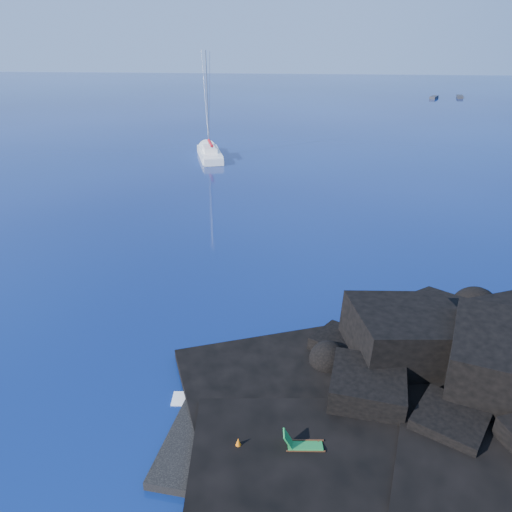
{
  "coord_description": "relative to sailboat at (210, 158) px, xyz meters",
  "views": [
    {
      "loc": [
        5.1,
        -14.05,
        14.43
      ],
      "look_at": [
        2.27,
        13.78,
        2.0
      ],
      "focal_mm": 35.0,
      "sensor_mm": 36.0,
      "label": 1
    }
  ],
  "objects": [
    {
      "name": "distant_boat_b",
      "position": [
        49.9,
        71.63,
        0.0
      ],
      "size": [
        2.22,
        4.69,
        0.6
      ],
      "primitive_type": "cube",
      "rotation": [
        0.0,
        0.0,
        -0.19
      ],
      "color": "#232428",
      "rests_on": "ground"
    },
    {
      "name": "deck_chair",
      "position": [
        12.72,
        -48.72,
        0.85
      ],
      "size": [
        1.51,
        0.77,
        1.0
      ],
      "primitive_type": null,
      "rotation": [
        0.0,
        0.0,
        0.09
      ],
      "color": "#1A7533",
      "rests_on": "beach"
    },
    {
      "name": "towel",
      "position": [
        10.68,
        -48.48,
        0.37
      ],
      "size": [
        2.05,
        1.32,
        0.05
      ],
      "primitive_type": "cube",
      "rotation": [
        0.0,
        0.0,
        0.24
      ],
      "color": "silver",
      "rests_on": "beach"
    },
    {
      "name": "headland",
      "position": [
        20.23,
        -45.64,
        0.0
      ],
      "size": [
        24.0,
        24.0,
        3.6
      ],
      "primitive_type": null,
      "color": "black",
      "rests_on": "ground"
    },
    {
      "name": "surf_foam",
      "position": [
        12.23,
        -43.64,
        0.0
      ],
      "size": [
        10.0,
        8.0,
        0.06
      ],
      "primitive_type": null,
      "color": "white",
      "rests_on": "ground"
    },
    {
      "name": "sunbather",
      "position": [
        10.68,
        -48.48,
        0.51
      ],
      "size": [
        1.64,
        0.76,
        0.21
      ],
      "primitive_type": null,
      "rotation": [
        0.0,
        0.0,
        0.24
      ],
      "color": "tan",
      "rests_on": "towel"
    },
    {
      "name": "distant_boat_a",
      "position": [
        43.22,
        69.83,
        0.0
      ],
      "size": [
        3.01,
        4.53,
        0.58
      ],
      "primitive_type": "cube",
      "rotation": [
        0.0,
        0.0,
        -0.42
      ],
      "color": "#29282E",
      "rests_on": "ground"
    },
    {
      "name": "beach",
      "position": [
        11.73,
        -48.14,
        0.0
      ],
      "size": [
        9.08,
        6.86,
        0.7
      ],
      "primitive_type": "cube",
      "rotation": [
        0.0,
        0.0,
        -0.1
      ],
      "color": "black",
      "rests_on": "ground"
    },
    {
      "name": "ground",
      "position": [
        7.23,
        -48.64,
        0.0
      ],
      "size": [
        400.0,
        400.0,
        0.0
      ],
      "primitive_type": "plane",
      "color": "#030D3A",
      "rests_on": "ground"
    },
    {
      "name": "sailboat",
      "position": [
        0.0,
        0.0,
        0.0
      ],
      "size": [
        6.0,
        12.51,
        12.88
      ],
      "primitive_type": null,
      "rotation": [
        0.0,
        0.0,
        0.29
      ],
      "color": "white",
      "rests_on": "ground"
    },
    {
      "name": "marker_cone",
      "position": [
        10.27,
        -48.9,
        0.65
      ],
      "size": [
        0.5,
        0.5,
        0.59
      ],
      "primitive_type": "cone",
      "rotation": [
        0.0,
        0.0,
        -0.35
      ],
      "color": "orange",
      "rests_on": "beach"
    }
  ]
}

